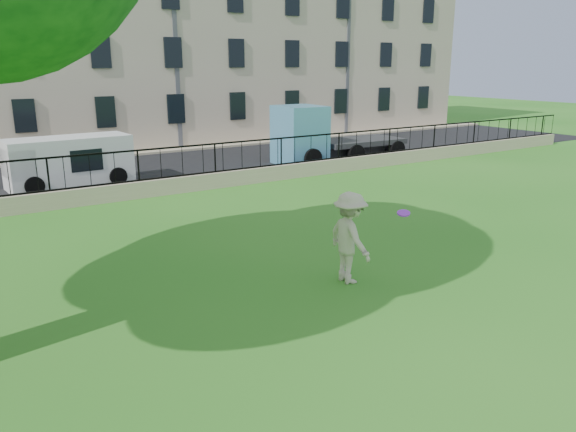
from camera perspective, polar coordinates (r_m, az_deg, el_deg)
ground at (r=10.70m, az=7.06°, el=-10.69°), size 120.00×120.00×0.00m
retaining_wall at (r=20.74m, az=-14.81°, el=2.63°), size 50.00×0.40×0.60m
iron_railing at (r=20.58m, az=-14.97°, el=4.95°), size 50.00×0.05×1.13m
street at (r=25.22m, az=-18.24°, el=3.88°), size 60.00×9.00×0.01m
sidewalk at (r=30.20m, az=-20.91°, el=5.52°), size 60.00×1.40×0.12m
building_row at (r=35.47m, az=-24.17°, el=17.68°), size 56.40×10.40×13.80m
man at (r=12.23m, az=6.29°, el=-2.21°), size 0.85×1.36×2.02m
frisbee at (r=11.76m, az=11.66°, el=0.29°), size 0.30×0.31×0.12m
white_van at (r=23.45m, az=-21.32°, el=5.16°), size 4.66×2.04×1.92m
blue_truck at (r=27.87m, az=5.21°, el=8.45°), size 6.64×2.63×2.74m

